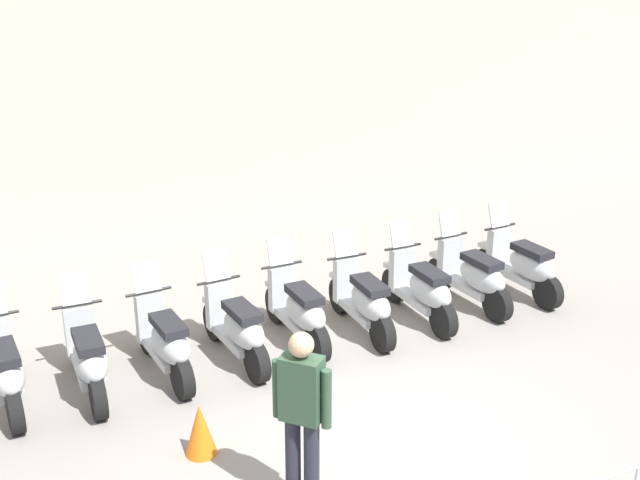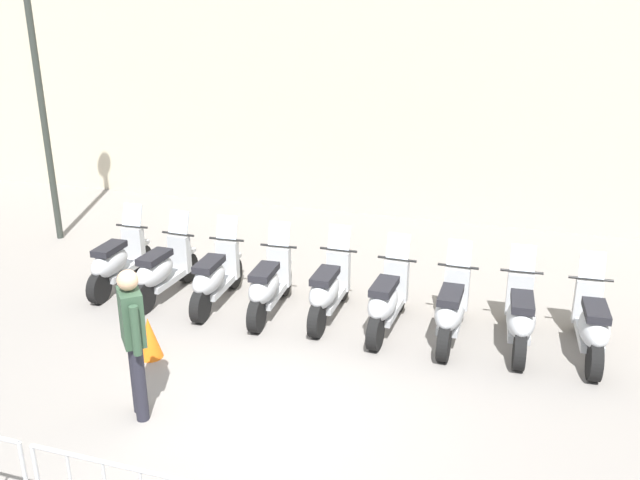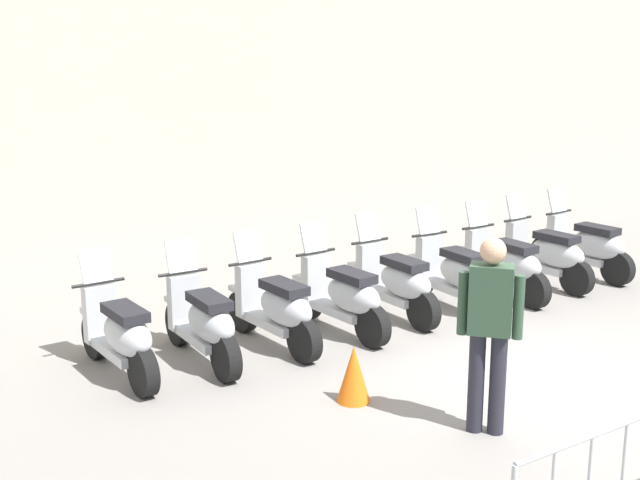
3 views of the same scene
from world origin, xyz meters
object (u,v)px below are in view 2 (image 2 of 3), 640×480
(motorcycle_6, at_px, (451,310))
(officer_near_row_end, at_px, (134,336))
(motorcycle_1, at_px, (162,271))
(motorcycle_4, at_px, (328,290))
(motorcycle_3, at_px, (268,286))
(motorcycle_7, at_px, (520,317))
(street_lamp, at_px, (33,44))
(motorcycle_2, at_px, (215,278))
(motorcycle_0, at_px, (117,262))
(motorcycle_5, at_px, (387,301))
(motorcycle_8, at_px, (591,325))
(traffic_cone, at_px, (149,338))

(motorcycle_6, distance_m, officer_near_row_end, 4.12)
(motorcycle_6, bearing_deg, motorcycle_1, -168.64)
(motorcycle_4, xyz_separation_m, motorcycle_6, (1.73, 0.24, 0.00))
(motorcycle_3, height_order, motorcycle_7, same)
(street_lamp, bearing_deg, motorcycle_1, -17.01)
(motorcycle_2, bearing_deg, motorcycle_0, -171.64)
(motorcycle_2, relative_size, officer_near_row_end, 0.98)
(street_lamp, bearing_deg, motorcycle_5, -3.43)
(motorcycle_3, bearing_deg, motorcycle_8, 12.94)
(motorcycle_7, xyz_separation_m, motorcycle_8, (0.85, 0.19, 0.00))
(motorcycle_4, relative_size, officer_near_row_end, 0.99)
(motorcycle_4, bearing_deg, motorcycle_3, -160.40)
(motorcycle_1, height_order, motorcycle_6, same)
(traffic_cone, bearing_deg, motorcycle_6, 35.86)
(motorcycle_7, bearing_deg, motorcycle_5, -166.25)
(motorcycle_4, relative_size, street_lamp, 0.29)
(street_lamp, relative_size, traffic_cone, 10.91)
(motorcycle_3, height_order, motorcycle_4, same)
(motorcycle_0, xyz_separation_m, motorcycle_2, (1.73, 0.25, 0.00))
(motorcycle_5, relative_size, motorcycle_8, 1.01)
(motorcycle_6, bearing_deg, motorcycle_3, -168.23)
(motorcycle_3, height_order, motorcycle_8, same)
(motorcycle_0, distance_m, motorcycle_2, 1.75)
(motorcycle_2, relative_size, motorcycle_4, 0.99)
(motorcycle_5, height_order, motorcycle_7, same)
(motorcycle_4, height_order, motorcycle_8, same)
(motorcycle_1, height_order, officer_near_row_end, officer_near_row_end)
(motorcycle_4, distance_m, traffic_cone, 2.55)
(motorcycle_7, height_order, officer_near_row_end, officer_near_row_end)
(motorcycle_2, xyz_separation_m, street_lamp, (-4.51, 0.94, 3.15))
(motorcycle_2, height_order, officer_near_row_end, officer_near_row_end)
(motorcycle_1, height_order, motorcycle_3, same)
(motorcycle_1, xyz_separation_m, motorcycle_2, (0.86, 0.18, 0.00))
(motorcycle_3, xyz_separation_m, officer_near_row_end, (0.16, -2.78, 0.53))
(motorcycle_0, height_order, motorcycle_3, same)
(motorcycle_4, relative_size, traffic_cone, 3.11)
(motorcycle_1, bearing_deg, motorcycle_2, 11.95)
(motorcycle_5, bearing_deg, motorcycle_6, 10.85)
(motorcycle_5, bearing_deg, motorcycle_0, -169.85)
(motorcycle_8, distance_m, officer_near_row_end, 5.58)
(street_lamp, bearing_deg, officer_near_row_end, -32.87)
(motorcycle_6, height_order, officer_near_row_end, officer_near_row_end)
(motorcycle_7, bearing_deg, motorcycle_6, -163.37)
(traffic_cone, bearing_deg, motorcycle_2, 97.52)
(motorcycle_3, bearing_deg, motorcycle_0, -171.24)
(motorcycle_5, distance_m, motorcycle_8, 2.62)
(motorcycle_0, xyz_separation_m, motorcycle_6, (5.14, 0.93, 0.00))
(officer_near_row_end, relative_size, traffic_cone, 3.15)
(motorcycle_2, height_order, motorcycle_3, same)
(motorcycle_5, distance_m, officer_near_row_end, 3.55)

